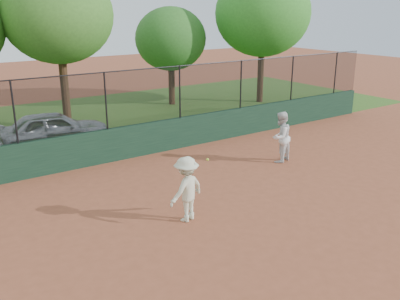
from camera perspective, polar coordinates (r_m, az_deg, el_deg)
ground at (r=11.66m, az=2.96°, el=-9.05°), size 80.00×80.00×0.00m
back_wall at (r=16.26m, az=-9.99°, el=0.86°), size 26.00×0.20×1.20m
grass_strip at (r=21.84m, az=-16.62°, el=3.11°), size 36.00×12.00×0.01m
parked_car at (r=18.35m, az=-18.13°, el=2.54°), size 4.36×2.22×1.42m
player_second at (r=15.94m, az=10.27°, el=1.64°), size 1.03×0.90×1.81m
player_main at (r=11.36m, az=-1.75°, el=-5.03°), size 1.24×0.92×1.73m
fence_assembly at (r=15.86m, az=-10.40°, el=6.51°), size 26.00×0.06×2.00m
tree_2 at (r=20.86m, az=-17.72°, el=16.12°), size 4.83×4.39×7.04m
tree_3 at (r=25.08m, az=-3.76°, el=13.98°), size 3.98×3.62×5.33m
tree_4 at (r=25.87m, az=8.07°, el=16.93°), size 5.47×4.98×7.31m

